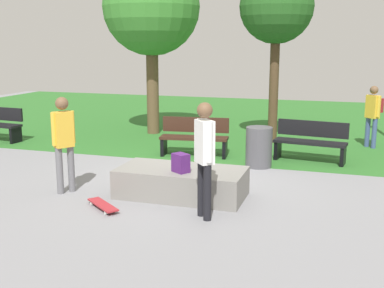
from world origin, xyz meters
The scene contains 13 objects.
ground_plane centered at (0.00, 0.00, 0.00)m, with size 28.00×28.00×0.00m, color gray.
grass_lawn centered at (0.00, 7.53, 0.00)m, with size 26.60×12.93×0.01m, color #2D6B28.
concrete_ledge centered at (0.24, -1.31, 0.25)m, with size 2.22×1.09×0.50m, color gray.
backpack_on_ledge centered at (0.30, -1.53, 0.66)m, with size 0.28×0.20×0.32m, color #4C1E66.
skater_performing_trick centered at (0.92, -2.23, 1.06)m, with size 0.36×0.37×1.79m.
skater_watching centered at (-1.82, -1.73, 1.01)m, with size 0.35×0.38×1.73m.
skateboard_by_ledge centered at (-0.77, -2.32, 0.06)m, with size 0.75×0.65×0.08m.
park_bench_near_lamppost centered at (2.21, 2.00, 0.48)m, with size 1.65×0.69×0.91m.
park_bench_far_left centered at (-0.46, 1.72, 0.48)m, with size 1.64×0.66×0.91m.
tree_tall_oak centered at (-2.50, 4.18, 3.62)m, with size 2.77×2.77×5.04m.
tree_broad_elm centered at (1.08, 3.89, 3.52)m, with size 1.91×1.91×4.53m.
trash_bin centered at (1.18, 1.16, 0.44)m, with size 0.57×0.57×0.87m, color #4C4C51.
pedestrian_with_backpack centered at (3.61, 3.99, 0.95)m, with size 0.45×0.45×1.59m.
Camera 1 is at (2.86, -9.04, 2.65)m, focal length 45.25 mm.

